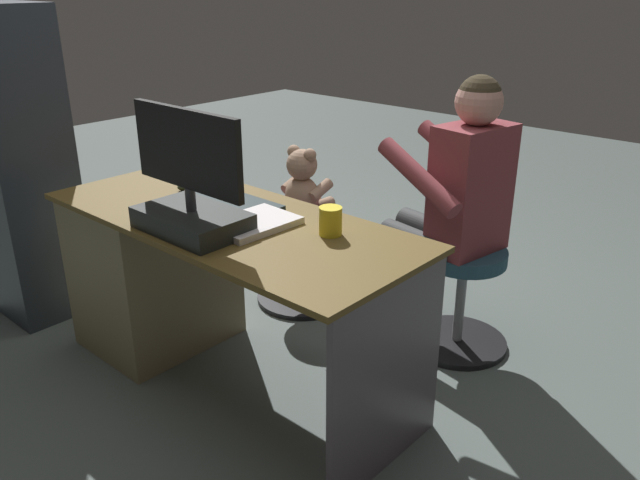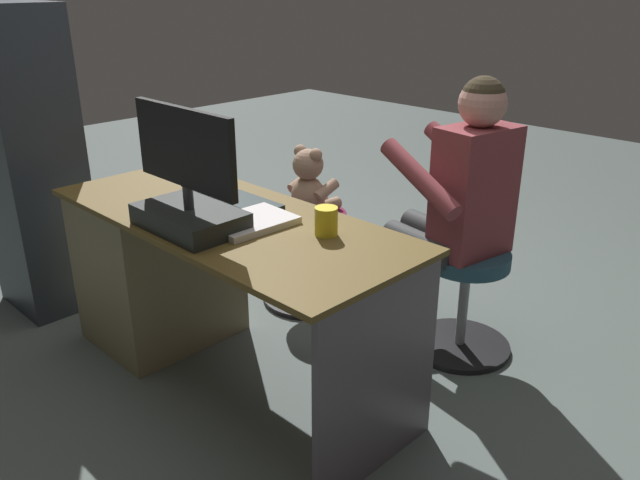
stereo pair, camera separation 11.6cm
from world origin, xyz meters
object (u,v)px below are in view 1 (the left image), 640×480
at_px(cup, 331,221).
at_px(office_chair_teddy, 303,251).
at_px(tv_remote, 201,201).
at_px(desk, 168,268).
at_px(visitor_chair, 461,290).
at_px(teddy_bear, 304,184).
at_px(person, 451,193).
at_px(computer_mouse, 188,186).
at_px(keyboard, 235,201).
at_px(monitor, 191,196).

relative_size(cup, office_chair_teddy, 0.21).
distance_m(cup, tv_remote, 0.60).
height_order(desk, visitor_chair, desk).
distance_m(cup, office_chair_teddy, 1.02).
bearing_deg(teddy_bear, person, -170.97).
height_order(tv_remote, office_chair_teddy, tv_remote).
bearing_deg(computer_mouse, visitor_chair, -140.78).
relative_size(keyboard, cup, 4.21).
height_order(office_chair_teddy, teddy_bear, teddy_bear).
relative_size(monitor, cup, 5.34).
xyz_separation_m(monitor, tv_remote, (0.21, -0.20, -0.12)).
bearing_deg(computer_mouse, person, -138.64).
bearing_deg(teddy_bear, visitor_chair, -170.88).
bearing_deg(person, tv_remote, 50.75).
relative_size(desk, computer_mouse, 16.12).
height_order(keyboard, office_chair_teddy, keyboard).
relative_size(cup, person, 0.08).
height_order(desk, cup, cup).
xyz_separation_m(desk, visitor_chair, (-0.95, -0.84, -0.11)).
bearing_deg(visitor_chair, teddy_bear, 9.12).
height_order(computer_mouse, office_chair_teddy, computer_mouse).
bearing_deg(keyboard, tv_remote, 41.72).
height_order(monitor, keyboard, monitor).
relative_size(computer_mouse, cup, 0.96).
distance_m(monitor, cup, 0.49).
bearing_deg(teddy_bear, desk, 79.42).
xyz_separation_m(monitor, person, (-0.44, -1.00, -0.14)).
bearing_deg(office_chair_teddy, keyboard, 107.68).
distance_m(monitor, person, 1.10).
bearing_deg(person, computer_mouse, 41.36).
bearing_deg(person, teddy_bear, 9.03).
height_order(teddy_bear, visitor_chair, teddy_bear).
bearing_deg(monitor, teddy_bear, -71.44).
xyz_separation_m(office_chair_teddy, visitor_chair, (-0.82, -0.14, 0.00)).
bearing_deg(keyboard, cup, 179.87).
height_order(cup, visitor_chair, cup).
height_order(cup, teddy_bear, cup).
bearing_deg(office_chair_teddy, monitor, 108.78).
bearing_deg(office_chair_teddy, person, -170.12).
bearing_deg(person, office_chair_teddy, 9.88).
xyz_separation_m(computer_mouse, cup, (-0.77, -0.02, 0.03)).
relative_size(monitor, computer_mouse, 5.55).
distance_m(desk, tv_remote, 0.41).
distance_m(cup, visitor_chair, 0.88).
bearing_deg(desk, teddy_bear, -100.58).
bearing_deg(tv_remote, office_chair_teddy, -116.44).
height_order(monitor, office_chair_teddy, monitor).
bearing_deg(tv_remote, person, -162.87).
bearing_deg(cup, keyboard, -0.13).
xyz_separation_m(monitor, keyboard, (0.11, -0.29, -0.12)).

